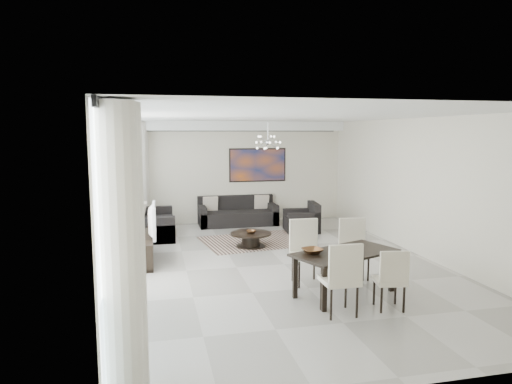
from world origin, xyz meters
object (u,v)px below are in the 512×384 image
object	(u,v)px
sofa_main	(238,215)
television	(148,221)
dining_table	(345,257)
coffee_table	(251,239)
tv_console	(141,249)

from	to	relation	value
sofa_main	television	bearing A→B (deg)	-126.47
television	dining_table	xyz separation A→B (m)	(3.07, -2.64, -0.22)
sofa_main	dining_table	size ratio (longest dim) A/B	1.15
coffee_table	dining_table	world-z (taller)	dining_table
sofa_main	television	world-z (taller)	television
coffee_table	tv_console	world-z (taller)	tv_console
coffee_table	dining_table	xyz separation A→B (m)	(0.81, -3.35, 0.43)
television	dining_table	world-z (taller)	television
sofa_main	tv_console	world-z (taller)	sofa_main
coffee_table	sofa_main	bearing A→B (deg)	86.26
television	dining_table	size ratio (longest dim) A/B	0.59
tv_console	dining_table	xyz separation A→B (m)	(3.23, -2.67, 0.36)
coffee_table	sofa_main	distance (m)	2.57
sofa_main	dining_table	distance (m)	5.96
coffee_table	dining_table	distance (m)	3.48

